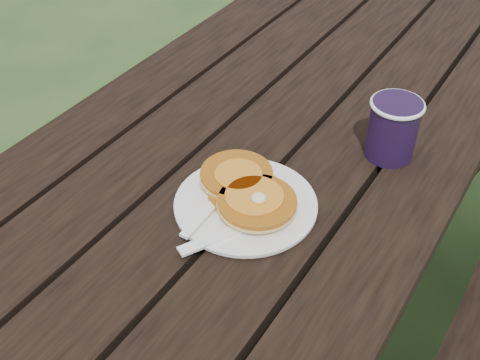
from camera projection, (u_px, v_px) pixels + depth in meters
The scene contains 7 objects.
ground at pixel (261, 350), 1.65m from camera, with size 60.00×60.00×0.00m, color #25401B.
picnic_table at pixel (265, 259), 1.41m from camera, with size 1.36×1.80×0.75m.
plate at pixel (246, 205), 0.99m from camera, with size 0.23×0.23×0.01m, color white.
pancake_stack at pixel (247, 190), 0.99m from camera, with size 0.19×0.17×0.04m.
knife at pixel (232, 231), 0.93m from camera, with size 0.02×0.18×0.01m, color white.
fork at pixel (203, 215), 0.95m from camera, with size 0.03×0.16×0.01m, color white, non-canonical shape.
coffee_cup at pixel (393, 126), 1.06m from camera, with size 0.10×0.10×0.11m.
Camera 1 is at (0.46, -0.84, 1.43)m, focal length 45.00 mm.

